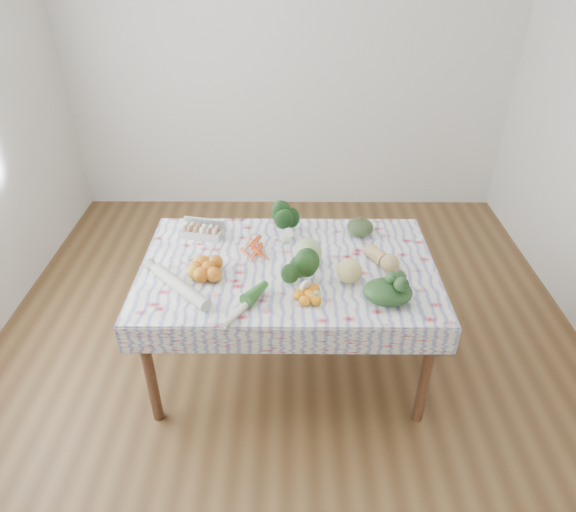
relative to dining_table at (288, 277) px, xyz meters
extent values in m
plane|color=brown|center=(0.00, 0.00, -0.68)|extent=(4.50, 4.50, 0.00)
cube|color=silver|center=(0.00, 2.25, 0.72)|extent=(4.00, 0.04, 2.80)
cube|color=brown|center=(0.00, 0.00, 0.05)|extent=(1.60, 1.00, 0.04)
cylinder|color=brown|center=(-0.74, -0.44, -0.32)|extent=(0.06, 0.06, 0.71)
cylinder|color=brown|center=(0.74, -0.44, -0.32)|extent=(0.06, 0.06, 0.71)
cylinder|color=brown|center=(-0.74, 0.44, -0.32)|extent=(0.06, 0.06, 0.71)
cylinder|color=brown|center=(0.74, 0.44, -0.32)|extent=(0.06, 0.06, 0.71)
cube|color=white|center=(0.00, 0.00, 0.08)|extent=(1.66, 1.06, 0.01)
cube|color=#BBBCB6|center=(-0.53, 0.30, 0.12)|extent=(0.28, 0.16, 0.07)
cube|color=#E74F18|center=(-0.19, 0.13, 0.10)|extent=(0.20, 0.18, 0.04)
ellipsoid|color=#163814|center=(0.01, 0.32, 0.16)|extent=(0.19, 0.18, 0.15)
ellipsoid|color=#344824|center=(0.44, 0.33, 0.14)|extent=(0.20, 0.20, 0.11)
sphere|color=#99B772|center=(0.11, 0.01, 0.16)|extent=(0.21, 0.21, 0.16)
ellipsoid|color=tan|center=(0.53, 0.00, 0.14)|extent=(0.21, 0.25, 0.11)
cube|color=orange|center=(-0.43, -0.10, 0.13)|extent=(0.28, 0.28, 0.09)
ellipsoid|color=#1E4419|center=(0.06, -0.22, 0.15)|extent=(0.24, 0.24, 0.13)
cube|color=orange|center=(0.11, -0.31, 0.11)|extent=(0.20, 0.20, 0.06)
sphere|color=#DEC970|center=(0.33, -0.16, 0.15)|extent=(0.18, 0.18, 0.14)
ellipsoid|color=#1B3617|center=(0.51, -0.32, 0.14)|extent=(0.30, 0.27, 0.11)
cylinder|color=beige|center=(-0.56, -0.26, 0.12)|extent=(0.38, 0.39, 0.07)
cylinder|color=white|center=(-0.21, -0.39, 0.10)|extent=(0.22, 0.32, 0.04)
camera|label=1|loc=(0.01, -2.39, 1.71)|focal=32.00mm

